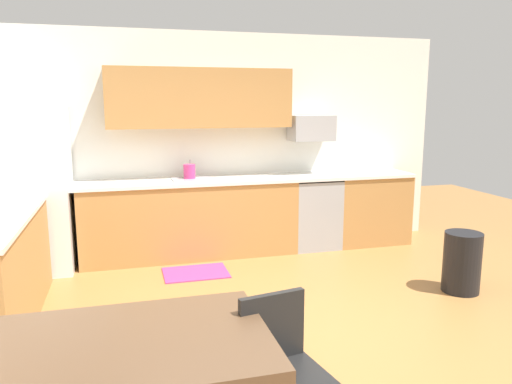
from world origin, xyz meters
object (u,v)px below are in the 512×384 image
trash_bin (462,262)px  refrigerator (34,191)px  microwave (311,128)px  dining_table (121,354)px  oven_range (312,212)px  chair_near_table (281,363)px  kettle (189,173)px

trash_bin → refrigerator: bearing=156.8°
refrigerator → microwave: refrigerator is taller
dining_table → trash_bin: bearing=28.2°
refrigerator → oven_range: size_ratio=1.98×
refrigerator → dining_table: bearing=-75.5°
dining_table → chair_near_table: 0.83m
dining_table → trash_bin: dining_table is taller
chair_near_table → kettle: bearing=89.9°
oven_range → kettle: size_ratio=4.55×
oven_range → trash_bin: bearing=-65.6°
microwave → trash_bin: bearing=-66.7°
chair_near_table → dining_table: bearing=-176.2°
oven_range → dining_table: bearing=-123.6°
microwave → trash_bin: microwave is taller
trash_bin → chair_near_table: bearing=-145.3°
trash_bin → kettle: 3.16m
refrigerator → kettle: 1.73m
dining_table → kettle: kettle is taller
microwave → chair_near_table: size_ratio=0.64×
oven_range → chair_near_table: oven_range is taller
dining_table → kettle: 3.74m
refrigerator → microwave: 3.36m
oven_range → kettle: kettle is taller
microwave → dining_table: size_ratio=0.39×
refrigerator → oven_range: (3.29, 0.08, -0.44)m
trash_bin → kettle: (-2.42, 1.91, 0.72)m
microwave → trash_bin: (0.84, -1.96, -1.23)m
oven_range → chair_near_table: (-1.58, -3.53, 0.05)m
refrigerator → chair_near_table: bearing=-63.7°
microwave → kettle: size_ratio=2.70×
microwave → chair_near_table: bearing=-113.5°
refrigerator → trash_bin: (4.13, -1.78, -0.60)m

